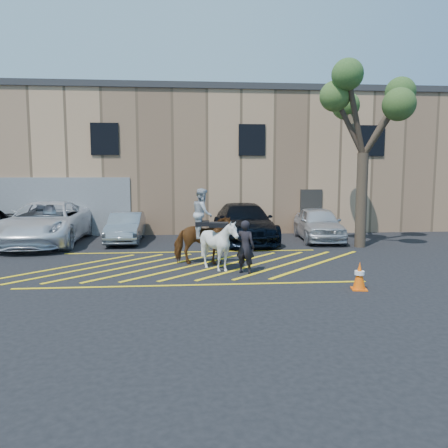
{
  "coord_description": "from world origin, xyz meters",
  "views": [
    {
      "loc": [
        -0.17,
        -14.29,
        2.99
      ],
      "look_at": [
        1.07,
        0.2,
        1.3
      ],
      "focal_mm": 35.0,
      "sensor_mm": 36.0,
      "label": 1
    }
  ],
  "objects": [
    {
      "name": "car_white_pickup",
      "position": [
        -6.14,
        4.7,
        0.89
      ],
      "size": [
        3.09,
        6.49,
        1.79
      ],
      "primitive_type": "imported",
      "rotation": [
        0.0,
        0.0,
        0.02
      ],
      "color": "white",
      "rests_on": "ground"
    },
    {
      "name": "warehouse",
      "position": [
        -0.01,
        11.99,
        3.65
      ],
      "size": [
        32.42,
        10.2,
        7.3
      ],
      "color": "tan",
      "rests_on": "ground"
    },
    {
      "name": "mounted_bay",
      "position": [
        0.33,
        -0.09,
        1.01
      ],
      "size": [
        1.93,
        0.94,
        2.51
      ],
      "color": "brown",
      "rests_on": "ground"
    },
    {
      "name": "car_blue_suv",
      "position": [
        2.35,
        4.8,
        0.82
      ],
      "size": [
        2.54,
        5.76,
        1.64
      ],
      "primitive_type": "imported",
      "rotation": [
        0.0,
        0.0,
        0.04
      ],
      "color": "black",
      "rests_on": "ground"
    },
    {
      "name": "car_white_suv",
      "position": [
        5.71,
        4.75,
        0.74
      ],
      "size": [
        2.1,
        4.5,
        1.49
      ],
      "primitive_type": "imported",
      "rotation": [
        0.0,
        0.0,
        -0.08
      ],
      "color": "silver",
      "rests_on": "ground"
    },
    {
      "name": "saddled_white",
      "position": [
        0.8,
        -1.1,
        0.81
      ],
      "size": [
        1.53,
        1.66,
        1.61
      ],
      "color": "silver",
      "rests_on": "ground"
    },
    {
      "name": "traffic_cone",
      "position": [
        4.25,
        -3.61,
        0.37
      ],
      "size": [
        0.44,
        0.44,
        0.73
      ],
      "color": "#F7590A",
      "rests_on": "ground"
    },
    {
      "name": "hatching_zone",
      "position": [
        -0.0,
        -0.3,
        0.01
      ],
      "size": [
        12.6,
        5.12,
        0.01
      ],
      "color": "yellow",
      "rests_on": "ground"
    },
    {
      "name": "tree",
      "position": [
        6.86,
        2.8,
        5.69
      ],
      "size": [
        3.99,
        4.37,
        7.31
      ],
      "color": "#4B3F2D",
      "rests_on": "ground"
    },
    {
      "name": "car_silver_sedan",
      "position": [
        -2.83,
        4.91,
        0.64
      ],
      "size": [
        1.37,
        3.91,
        1.29
      ],
      "primitive_type": "imported",
      "rotation": [
        0.0,
        0.0,
        0.0
      ],
      "color": "gray",
      "rests_on": "ground"
    },
    {
      "name": "handler",
      "position": [
        1.56,
        -1.5,
        0.8
      ],
      "size": [
        0.7,
        0.62,
        1.61
      ],
      "primitive_type": "imported",
      "rotation": [
        0.0,
        0.0,
        2.63
      ],
      "color": "black",
      "rests_on": "ground"
    },
    {
      "name": "ground",
      "position": [
        0.0,
        0.0,
        0.0
      ],
      "size": [
        90.0,
        90.0,
        0.0
      ],
      "primitive_type": "plane",
      "color": "black",
      "rests_on": "ground"
    }
  ]
}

